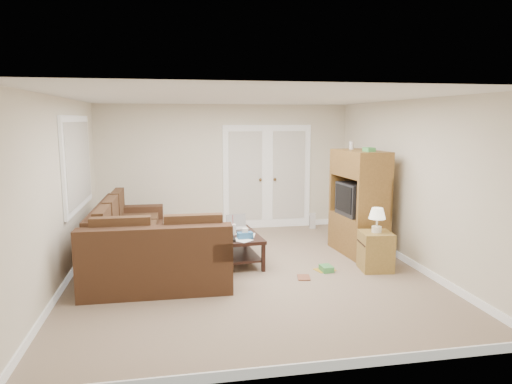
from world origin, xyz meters
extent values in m
plane|color=gray|center=(0.00, 0.00, 0.00)|extent=(5.50, 5.50, 0.00)
cube|color=white|center=(0.00, 0.00, 2.50)|extent=(5.00, 5.50, 0.02)
cube|color=silver|center=(-2.50, 0.00, 1.25)|extent=(0.02, 5.50, 2.50)
cube|color=silver|center=(2.50, 0.00, 1.25)|extent=(0.02, 5.50, 2.50)
cube|color=silver|center=(0.00, 2.75, 1.25)|extent=(5.00, 0.02, 2.50)
cube|color=silver|center=(0.00, -2.75, 1.25)|extent=(5.00, 0.02, 2.50)
cube|color=white|center=(0.40, 2.72, 1.02)|extent=(0.90, 0.04, 2.13)
cube|color=white|center=(1.30, 2.72, 1.02)|extent=(0.90, 0.04, 2.13)
cube|color=white|center=(0.40, 2.69, 1.07)|extent=(0.68, 0.02, 1.80)
cube|color=white|center=(1.30, 2.69, 1.07)|extent=(0.68, 0.02, 1.80)
cube|color=white|center=(-2.47, 1.00, 1.55)|extent=(0.04, 1.92, 1.42)
cube|color=white|center=(-2.44, 1.00, 1.55)|extent=(0.02, 1.74, 1.24)
cube|color=#442A1A|center=(-1.73, 0.86, 0.22)|extent=(0.99, 2.45, 0.44)
cube|color=#442A1A|center=(-2.08, 0.87, 0.67)|extent=(0.29, 2.44, 0.46)
cube|color=#442A1A|center=(-1.71, 1.95, 0.56)|extent=(0.96, 0.27, 0.23)
cube|color=#4F341F|center=(-1.64, 0.86, 0.51)|extent=(0.67, 2.34, 0.13)
cube|color=#442A1A|center=(-1.27, -0.36, 0.22)|extent=(1.92, 0.98, 0.44)
cube|color=#442A1A|center=(-1.28, -0.71, 0.67)|extent=(1.91, 0.28, 0.46)
cube|color=#442A1A|center=(-0.44, -0.38, 0.56)|extent=(0.27, 0.96, 0.23)
cube|color=#4F341F|center=(-1.27, -0.28, 0.51)|extent=(1.81, 0.66, 0.13)
cube|color=black|center=(-0.44, -0.38, 0.69)|extent=(0.35, 0.85, 0.03)
cube|color=red|center=(-0.44, -0.14, 0.72)|extent=(0.34, 0.13, 0.02)
cube|color=black|center=(-0.06, 0.49, 0.44)|extent=(0.67, 1.18, 0.05)
cube|color=black|center=(-0.06, 0.49, 0.15)|extent=(0.58, 1.09, 0.03)
cylinder|color=silver|center=(-0.16, 0.43, 0.54)|extent=(0.09, 0.09, 0.16)
cylinder|color=red|center=(-0.16, 0.43, 0.70)|extent=(0.01, 0.01, 0.14)
cube|color=#2F6599|center=(-0.01, 0.18, 0.51)|extent=(0.24, 0.14, 0.09)
cube|color=white|center=(-0.05, 0.39, 0.46)|extent=(0.43, 0.65, 0.00)
cube|color=brown|center=(1.97, 0.66, 0.32)|extent=(0.68, 1.12, 0.64)
cube|color=brown|center=(1.97, 0.66, 1.49)|extent=(0.68, 1.12, 0.43)
cube|color=black|center=(1.95, 0.66, 0.91)|extent=(0.57, 0.68, 0.53)
cube|color=black|center=(1.69, 0.64, 0.93)|extent=(0.06, 0.55, 0.43)
cube|color=#469B4E|center=(1.99, 0.40, 1.74)|extent=(0.14, 0.20, 0.06)
cylinder|color=silver|center=(1.94, 0.98, 1.77)|extent=(0.07, 0.07, 0.13)
cube|color=olive|center=(1.87, -0.24, 0.29)|extent=(0.49, 0.49, 0.57)
cylinder|color=white|center=(1.87, -0.24, 0.62)|extent=(0.14, 0.14, 0.09)
cylinder|color=white|center=(1.87, -0.24, 0.72)|extent=(0.03, 0.03, 0.12)
cone|color=silver|center=(1.87, -0.24, 0.86)|extent=(0.25, 0.25, 0.16)
cube|color=silver|center=(1.75, 2.45, 0.15)|extent=(0.14, 0.13, 0.31)
cube|color=gold|center=(1.14, -0.11, 0.00)|extent=(0.33, 0.29, 0.01)
cube|color=#469B4E|center=(1.14, -0.17, 0.04)|extent=(0.18, 0.22, 0.09)
imported|color=brown|center=(0.65, -0.38, 0.01)|extent=(0.21, 0.26, 0.02)
camera|label=1|loc=(-1.04, -6.30, 2.21)|focal=32.00mm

